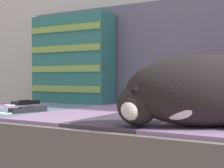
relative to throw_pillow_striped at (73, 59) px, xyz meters
name	(u,v)px	position (x,y,z in m)	size (l,w,h in m)	color
sofa_backrest	(217,52)	(0.66, 0.15, 0.02)	(1.94, 0.14, 0.47)	slate
throw_pillow_striped	(73,59)	(0.00, 0.00, 0.00)	(0.42, 0.14, 0.42)	#337A70
sleeping_cat	(198,93)	(0.77, -0.51, -0.13)	(0.43, 0.36, 0.18)	black
game_remote_near	(25,103)	(-0.11, -0.22, -0.20)	(0.06, 0.19, 0.02)	black
game_remote_far	(26,110)	(0.15, -0.47, -0.20)	(0.08, 0.19, 0.02)	black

